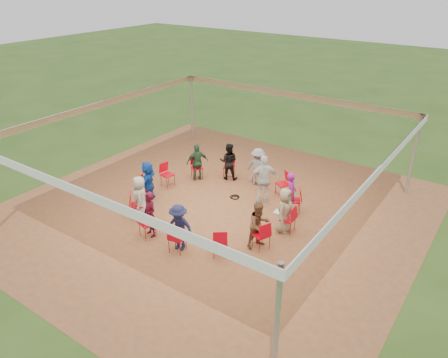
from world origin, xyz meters
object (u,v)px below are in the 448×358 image
Objects in this scene: chair_0 at (288,219)px; chair_7 at (146,188)px; chair_9 at (147,224)px; standing_person at (264,179)px; person_seated_1 at (291,193)px; cable_coil at (235,197)px; chair_1 at (294,201)px; person_seated_5 at (148,181)px; chair_10 at (177,238)px; chair_6 at (167,175)px; person_seated_6 at (140,197)px; chair_2 at (283,184)px; person_seated_4 at (197,162)px; chair_12 at (261,235)px; person_seated_2 at (258,167)px; person_seated_8 at (179,228)px; chair_4 at (229,167)px; person_seated_3 at (229,161)px; chair_11 at (220,242)px; person_seated_0 at (285,210)px; person_seated_7 at (150,214)px; person_seated_9 at (259,225)px; chair_3 at (259,173)px; laptop at (280,210)px; chair_5 at (197,168)px; chair_8 at (137,205)px.

chair_0 is 5.20m from chair_7.
standing_person is (1.79, 3.92, 0.44)m from chair_9.
person_seated_1 is 2.22m from cable_coil.
chair_1 is 0.62× the size of person_seated_5.
chair_10 is (-2.13, -2.75, 0.00)m from chair_0.
person_seated_6 reaches higher than chair_6.
person_seated_4 is at bearing 43.05° from chair_2.
chair_12 is 0.62× the size of person_seated_2.
chair_0 is 0.62× the size of person_seated_8.
standing_person reaches higher than chair_0.
chair_12 is (0.16, -2.43, 0.00)m from chair_1.
standing_person is (0.89, -1.08, 0.15)m from person_seated_2.
chair_4 is 0.31m from person_seated_3.
chair_11 is 0.62× the size of person_seated_1.
person_seated_7 is (-3.23, -2.56, 0.00)m from person_seated_0.
person_seated_3 is at bearing 132.69° from cable_coil.
chair_12 is 0.31m from person_seated_9.
chair_3 is 0.51× the size of standing_person.
person_seated_6 is 4.58× the size of laptop.
chair_7 is 1.26m from person_seated_6.
chair_5 is at bearing 8.42° from person_seated_3.
person_seated_9 is at bearing 149.75° from chair_1.
person_seated_2 is 1.00× the size of person_seated_9.
person_seated_9 is (3.33, -3.29, 0.00)m from person_seated_3.
chair_7 is 0.62× the size of person_seated_4.
chair_1 and chair_11 have the same top height.
person_seated_5 is (-0.54, 1.11, 0.29)m from chair_8.
chair_1 reaches higher than cable_coil.
person_seated_6 is 1.00× the size of person_seated_9.
cable_coil is (2.12, -0.50, -0.43)m from chair_5.
chair_0 is at bearing 41.54° from chair_10.
person_seated_4 is at bearing 123.69° from chair_9.
person_seated_2 and person_seated_7 have the same top height.
person_seated_6 reaches higher than chair_9.
cable_coil is (1.08, -1.17, -0.71)m from person_seated_3.
chair_3 is 0.62× the size of person_seated_8.
chair_12 is 4.80m from person_seated_3.
person_seated_9 reaches higher than chair_3.
chair_0 is 5.09m from person_seated_5.
chair_9 is 1.00× the size of chair_11.
person_seated_4 is at bearing 167.99° from cable_coil.
person_seated_5 is (-4.52, -2.06, 0.00)m from person_seated_1.
chair_2 is 5.20m from chair_9.
chair_8 is (-3.19, -4.12, 0.00)m from chair_2.
chair_5 is 0.62× the size of person_seated_3.
chair_6 is 2.40m from person_seated_6.
person_seated_4 reaches higher than chair_11.
chair_6 is (-2.72, -2.16, 0.00)m from chair_3.
person_seated_3 reaches higher than chair_7.
person_seated_1 is at bearing 96.76° from chair_7.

